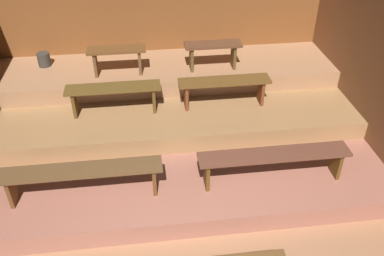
{
  "coord_description": "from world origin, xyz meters",
  "views": [
    {
      "loc": [
        -0.39,
        -2.35,
        4.3
      ],
      "look_at": [
        0.28,
        2.87,
        0.65
      ],
      "focal_mm": 38.79,
      "sensor_mm": 36.0,
      "label": 1
    }
  ],
  "objects_px": {
    "bench_lower_right": "(274,158)",
    "pail_upper": "(44,59)",
    "bench_middle_left": "(114,92)",
    "bench_lower_left": "(82,174)",
    "bench_upper_right": "(213,50)",
    "bench_upper_left": "(117,55)",
    "bench_middle_right": "(224,86)"
  },
  "relations": [
    {
      "from": "bench_lower_left",
      "to": "bench_lower_right",
      "type": "distance_m",
      "value": 2.61
    },
    {
      "from": "bench_lower_left",
      "to": "pail_upper",
      "type": "distance_m",
      "value": 3.07
    },
    {
      "from": "bench_middle_left",
      "to": "bench_middle_right",
      "type": "xyz_separation_m",
      "value": [
        1.81,
        0.0,
        0.0
      ]
    },
    {
      "from": "bench_middle_left",
      "to": "bench_upper_right",
      "type": "bearing_deg",
      "value": 24.7
    },
    {
      "from": "bench_lower_left",
      "to": "bench_middle_left",
      "type": "relative_size",
      "value": 1.4
    },
    {
      "from": "bench_lower_left",
      "to": "bench_upper_right",
      "type": "bearing_deg",
      "value": 48.61
    },
    {
      "from": "bench_middle_left",
      "to": "bench_upper_right",
      "type": "height_order",
      "value": "bench_upper_right"
    },
    {
      "from": "bench_lower_left",
      "to": "pail_upper",
      "type": "xyz_separation_m",
      "value": [
        -0.89,
        2.92,
        0.33
      ]
    },
    {
      "from": "bench_lower_left",
      "to": "bench_upper_right",
      "type": "distance_m",
      "value": 3.29
    },
    {
      "from": "bench_lower_right",
      "to": "pail_upper",
      "type": "height_order",
      "value": "pail_upper"
    },
    {
      "from": "bench_lower_left",
      "to": "bench_lower_right",
      "type": "relative_size",
      "value": 1.0
    },
    {
      "from": "bench_middle_right",
      "to": "pail_upper",
      "type": "bearing_deg",
      "value": 157.46
    },
    {
      "from": "bench_upper_left",
      "to": "bench_lower_right",
      "type": "bearing_deg",
      "value": -48.61
    },
    {
      "from": "bench_middle_left",
      "to": "pail_upper",
      "type": "relative_size",
      "value": 6.08
    },
    {
      "from": "bench_middle_left",
      "to": "bench_middle_right",
      "type": "height_order",
      "value": "same"
    },
    {
      "from": "bench_middle_right",
      "to": "bench_lower_left",
      "type": "bearing_deg",
      "value": -143.61
    },
    {
      "from": "bench_lower_left",
      "to": "bench_upper_right",
      "type": "xyz_separation_m",
      "value": [
        2.14,
        2.43,
        0.56
      ]
    },
    {
      "from": "bench_upper_left",
      "to": "bench_upper_right",
      "type": "bearing_deg",
      "value": 0.0
    },
    {
      "from": "bench_lower_left",
      "to": "pail_upper",
      "type": "relative_size",
      "value": 8.49
    },
    {
      "from": "bench_lower_left",
      "to": "bench_upper_left",
      "type": "relative_size",
      "value": 2.11
    },
    {
      "from": "bench_lower_right",
      "to": "pail_upper",
      "type": "distance_m",
      "value": 4.56
    },
    {
      "from": "bench_middle_left",
      "to": "bench_upper_left",
      "type": "relative_size",
      "value": 1.51
    },
    {
      "from": "bench_upper_right",
      "to": "bench_lower_right",
      "type": "bearing_deg",
      "value": -79.27
    },
    {
      "from": "bench_lower_right",
      "to": "bench_middle_right",
      "type": "height_order",
      "value": "bench_middle_right"
    },
    {
      "from": "bench_lower_right",
      "to": "bench_middle_right",
      "type": "distance_m",
      "value": 1.7
    },
    {
      "from": "bench_lower_right",
      "to": "bench_upper_left",
      "type": "bearing_deg",
      "value": 131.39
    },
    {
      "from": "bench_lower_left",
      "to": "bench_upper_right",
      "type": "relative_size",
      "value": 2.11
    },
    {
      "from": "bench_middle_left",
      "to": "bench_lower_left",
      "type": "bearing_deg",
      "value": -103.65
    },
    {
      "from": "bench_lower_right",
      "to": "bench_upper_right",
      "type": "height_order",
      "value": "bench_upper_right"
    },
    {
      "from": "bench_upper_left",
      "to": "pail_upper",
      "type": "height_order",
      "value": "bench_upper_left"
    },
    {
      "from": "bench_lower_right",
      "to": "pail_upper",
      "type": "xyz_separation_m",
      "value": [
        -3.5,
        2.92,
        0.33
      ]
    },
    {
      "from": "bench_lower_right",
      "to": "bench_middle_left",
      "type": "relative_size",
      "value": 1.4
    }
  ]
}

